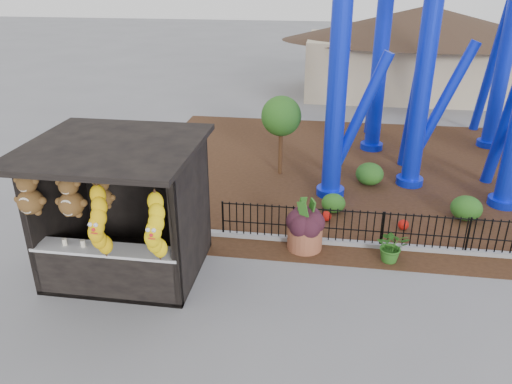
# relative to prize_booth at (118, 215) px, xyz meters

# --- Properties ---
(ground) EXTENTS (120.00, 120.00, 0.00)m
(ground) POSITION_rel_prize_booth_xyz_m (3.02, -0.88, -1.54)
(ground) COLOR slate
(ground) RESTS_ON ground
(mulch_bed) EXTENTS (18.00, 12.00, 0.02)m
(mulch_bed) POSITION_rel_prize_booth_xyz_m (7.02, 7.12, -1.53)
(mulch_bed) COLOR #331E11
(mulch_bed) RESTS_ON ground
(curb) EXTENTS (18.00, 0.18, 0.12)m
(curb) POSITION_rel_prize_booth_xyz_m (7.02, 2.12, -1.48)
(curb) COLOR gray
(curb) RESTS_ON ground
(prize_booth) EXTENTS (3.50, 3.40, 3.12)m
(prize_booth) POSITION_rel_prize_booth_xyz_m (0.00, 0.00, 0.00)
(prize_booth) COLOR black
(prize_booth) RESTS_ON ground
(picket_fence) EXTENTS (12.20, 0.06, 1.00)m
(picket_fence) POSITION_rel_prize_booth_xyz_m (7.92, 2.12, -1.04)
(picket_fence) COLOR black
(picket_fence) RESTS_ON ground
(terracotta_planter) EXTENTS (1.10, 1.10, 0.61)m
(terracotta_planter) POSITION_rel_prize_booth_xyz_m (3.93, 1.82, -1.24)
(terracotta_planter) COLOR brown
(terracotta_planter) RESTS_ON ground
(planter_foliage) EXTENTS (0.70, 0.70, 0.64)m
(planter_foliage) POSITION_rel_prize_booth_xyz_m (3.93, 1.82, -0.61)
(planter_foliage) COLOR black
(planter_foliage) RESTS_ON terracotta_planter
(potted_plant) EXTENTS (0.76, 0.66, 0.83)m
(potted_plant) POSITION_rel_prize_booth_xyz_m (5.99, 1.53, -1.12)
(potted_plant) COLOR #235E1B
(potted_plant) RESTS_ON ground
(landscaping) EXTENTS (8.28, 3.54, 0.70)m
(landscaping) POSITION_rel_prize_booth_xyz_m (7.45, 4.82, -1.22)
(landscaping) COLOR #235418
(landscaping) RESTS_ON mulch_bed
(pavilion) EXTENTS (15.00, 15.00, 4.80)m
(pavilion) POSITION_rel_prize_booth_xyz_m (9.02, 19.12, 1.53)
(pavilion) COLOR #BFAD8C
(pavilion) RESTS_ON ground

